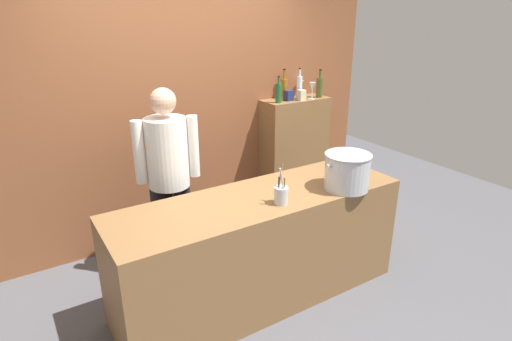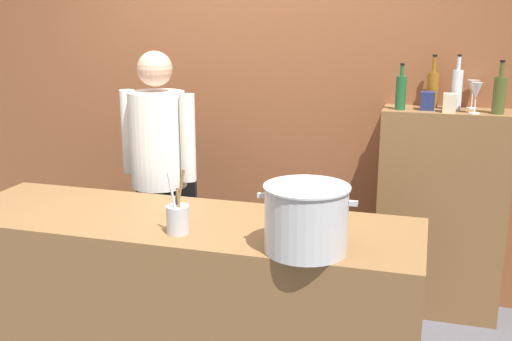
# 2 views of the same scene
# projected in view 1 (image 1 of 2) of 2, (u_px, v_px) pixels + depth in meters

# --- Properties ---
(ground_plane) EXTENTS (8.00, 8.00, 0.00)m
(ground_plane) POSITION_uv_depth(u_px,v_px,m) (259.00, 295.00, 3.48)
(ground_plane) COLOR #4C4C51
(brick_back_panel) EXTENTS (4.40, 0.10, 3.00)m
(brick_back_panel) POSITION_uv_depth(u_px,v_px,m) (182.00, 89.00, 4.04)
(brick_back_panel) COLOR brown
(brick_back_panel) RESTS_ON ground_plane
(prep_counter) EXTENTS (2.32, 0.70, 0.90)m
(prep_counter) POSITION_uv_depth(u_px,v_px,m) (259.00, 248.00, 3.31)
(prep_counter) COLOR brown
(prep_counter) RESTS_ON ground_plane
(bar_cabinet) EXTENTS (0.76, 0.32, 1.31)m
(bar_cabinet) POSITION_uv_depth(u_px,v_px,m) (294.00, 156.00, 4.79)
(bar_cabinet) COLOR brown
(bar_cabinet) RESTS_ON ground_plane
(chef) EXTENTS (0.52, 0.39, 1.66)m
(chef) POSITION_uv_depth(u_px,v_px,m) (168.00, 171.00, 3.47)
(chef) COLOR black
(chef) RESTS_ON ground_plane
(stockpot_large) EXTENTS (0.42, 0.36, 0.28)m
(stockpot_large) POSITION_uv_depth(u_px,v_px,m) (347.00, 171.00, 3.25)
(stockpot_large) COLOR #B7BABF
(stockpot_large) RESTS_ON prep_counter
(utensil_crock) EXTENTS (0.10, 0.10, 0.30)m
(utensil_crock) POSITION_uv_depth(u_px,v_px,m) (281.00, 195.00, 3.02)
(utensil_crock) COLOR #B7BABF
(utensil_crock) RESTS_ON prep_counter
(wine_bottle_clear) EXTENTS (0.06, 0.06, 0.33)m
(wine_bottle_clear) POSITION_uv_depth(u_px,v_px,m) (299.00, 87.00, 4.53)
(wine_bottle_clear) COLOR silver
(wine_bottle_clear) RESTS_ON bar_cabinet
(wine_bottle_amber) EXTENTS (0.07, 0.07, 0.32)m
(wine_bottle_amber) POSITION_uv_depth(u_px,v_px,m) (284.00, 88.00, 4.54)
(wine_bottle_amber) COLOR #8C5919
(wine_bottle_amber) RESTS_ON bar_cabinet
(wine_bottle_olive) EXTENTS (0.07, 0.07, 0.31)m
(wine_bottle_olive) POSITION_uv_depth(u_px,v_px,m) (320.00, 87.00, 4.59)
(wine_bottle_olive) COLOR #475123
(wine_bottle_olive) RESTS_ON bar_cabinet
(wine_bottle_green) EXTENTS (0.06, 0.06, 0.28)m
(wine_bottle_green) POSITION_uv_depth(u_px,v_px,m) (278.00, 93.00, 4.33)
(wine_bottle_green) COLOR #1E592D
(wine_bottle_green) RESTS_ON bar_cabinet
(wine_glass_tall) EXTENTS (0.08, 0.08, 0.17)m
(wine_glass_tall) POSITION_uv_depth(u_px,v_px,m) (300.00, 85.00, 4.66)
(wine_glass_tall) COLOR silver
(wine_glass_tall) RESTS_ON bar_cabinet
(wine_glass_wide) EXTENTS (0.07, 0.07, 0.18)m
(wine_glass_wide) POSITION_uv_depth(u_px,v_px,m) (312.00, 87.00, 4.50)
(wine_glass_wide) COLOR silver
(wine_glass_wide) RESTS_ON bar_cabinet
(spice_tin_navy) EXTENTS (0.08, 0.08, 0.11)m
(spice_tin_navy) POSITION_uv_depth(u_px,v_px,m) (289.00, 95.00, 4.45)
(spice_tin_navy) COLOR navy
(spice_tin_navy) RESTS_ON bar_cabinet
(spice_tin_cream) EXTENTS (0.07, 0.07, 0.11)m
(spice_tin_cream) POSITION_uv_depth(u_px,v_px,m) (301.00, 95.00, 4.46)
(spice_tin_cream) COLOR beige
(spice_tin_cream) RESTS_ON bar_cabinet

